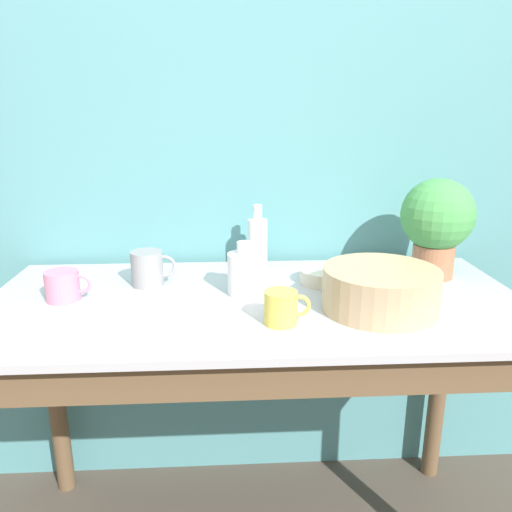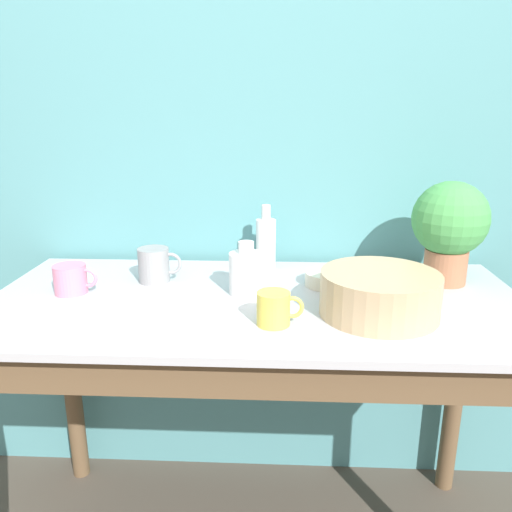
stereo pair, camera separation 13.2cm
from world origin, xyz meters
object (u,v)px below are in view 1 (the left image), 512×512
Objects in this scene: bottle_tall at (258,243)px; bowl_wash_large at (380,289)px; potted_plant at (437,221)px; mug_yellow at (282,308)px; bottle_short at (245,272)px; mug_grey at (148,268)px; mug_pink at (63,286)px; bowl_small_cream at (322,276)px.

bowl_wash_large is at bearing -50.00° from bottle_tall.
potted_plant reaches higher than mug_yellow.
bottle_short is 1.15× the size of mug_grey.
bowl_wash_large is 1.40× the size of bottle_tall.
bottle_tall is at bearing 130.00° from bowl_wash_large.
mug_grey reaches higher than mug_pink.
bottle_tall is at bearing 21.03° from mug_grey.
bowl_small_cream is (-0.11, 0.21, -0.03)m from bowl_wash_large.
bottle_tall reaches higher than mug_yellow.
mug_pink is at bearing -177.80° from bottle_short.
bowl_wash_large is 2.26× the size of mug_grey.
mug_yellow is (0.57, -0.19, 0.00)m from mug_pink.
bottle_tall is 1.87× the size of mug_yellow.
bottle_short is (-0.58, -0.12, -0.11)m from potted_plant.
bottle_short reaches higher than bowl_small_cream.
bowl_small_cream is at bearing 116.92° from bowl_wash_large.
bottle_short is 1.33× the size of mug_yellow.
bowl_small_cream is (0.18, -0.14, -0.07)m from bottle_tall.
bottle_tall is at bearing 169.94° from potted_plant.
bottle_tall is (-0.29, 0.35, 0.03)m from bowl_wash_large.
mug_yellow is (0.08, -0.21, -0.02)m from bottle_short.
potted_plant reaches higher than bowl_wash_large.
bottle_tall is (-0.53, 0.09, -0.09)m from potted_plant.
mug_yellow is at bearing -146.77° from potted_plant.
bottle_tall is 0.42m from mug_yellow.
bottle_tall is 0.24m from bowl_small_cream.
bowl_wash_large is 0.27m from mug_yellow.
mug_pink is at bearing -156.49° from bottle_tall.
mug_yellow is (-0.50, -0.33, -0.13)m from potted_plant.
bottle_short is 0.49m from mug_pink.
bottle_short is at bearing -161.33° from bowl_small_cream.
mug_pink is 0.60m from mug_yellow.
mug_grey reaches higher than bowl_small_cream.
potted_plant reaches higher than bowl_small_cream.
potted_plant is 2.02× the size of bottle_short.
mug_yellow is (0.03, -0.42, -0.05)m from bottle_tall.
bowl_wash_large is at bearing -19.77° from mug_grey.
mug_pink is 0.23m from mug_grey.
bottle_short is 0.29m from mug_grey.
mug_pink is (-1.06, -0.14, -0.13)m from potted_plant.
mug_pink is at bearing 161.69° from mug_yellow.
bowl_small_cream is (0.23, 0.08, -0.04)m from bottle_short.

